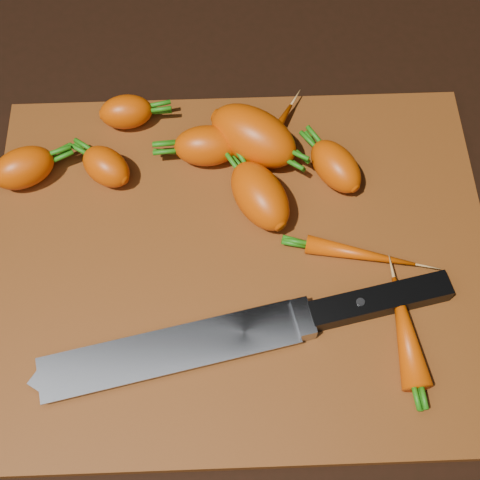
{
  "coord_description": "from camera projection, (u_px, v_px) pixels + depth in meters",
  "views": [
    {
      "loc": [
        -0.01,
        -0.29,
        0.61
      ],
      "look_at": [
        0.0,
        0.01,
        0.03
      ],
      "focal_mm": 50.0,
      "sensor_mm": 36.0,
      "label": 1
    }
  ],
  "objects": [
    {
      "name": "knife",
      "position": [
        195.0,
        345.0,
        0.61
      ],
      "size": [
        0.39,
        0.11,
        0.02
      ],
      "rotation": [
        0.0,
        0.0,
        0.21
      ],
      "color": "gray",
      "rests_on": "cutting_board"
    },
    {
      "name": "carrot_8",
      "position": [
        360.0,
        254.0,
        0.65
      ],
      "size": [
        0.11,
        0.04,
        0.02
      ],
      "primitive_type": "ellipsoid",
      "rotation": [
        0.0,
        0.0,
        -0.24
      ],
      "color": "#D14500",
      "rests_on": "cutting_board"
    },
    {
      "name": "carrot_3",
      "position": [
        260.0,
        196.0,
        0.67
      ],
      "size": [
        0.08,
        0.1,
        0.05
      ],
      "primitive_type": "ellipsoid",
      "rotation": [
        0.0,
        0.0,
        2.05
      ],
      "color": "#D14500",
      "rests_on": "cutting_board"
    },
    {
      "name": "carrot_1",
      "position": [
        106.0,
        167.0,
        0.69
      ],
      "size": [
        0.07,
        0.07,
        0.04
      ],
      "primitive_type": "ellipsoid",
      "rotation": [
        0.0,
        0.0,
        2.44
      ],
      "color": "#D14500",
      "rests_on": "cutting_board"
    },
    {
      "name": "carrot_2",
      "position": [
        253.0,
        136.0,
        0.7
      ],
      "size": [
        0.11,
        0.1,
        0.06
      ],
      "primitive_type": "ellipsoid",
      "rotation": [
        0.0,
        0.0,
        -0.62
      ],
      "color": "#D14500",
      "rests_on": "cutting_board"
    },
    {
      "name": "carrot_4",
      "position": [
        207.0,
        146.0,
        0.7
      ],
      "size": [
        0.07,
        0.04,
        0.04
      ],
      "primitive_type": "ellipsoid",
      "rotation": [
        0.0,
        0.0,
        3.15
      ],
      "color": "#D14500",
      "rests_on": "cutting_board"
    },
    {
      "name": "carrot_7",
      "position": [
        269.0,
        142.0,
        0.71
      ],
      "size": [
        0.07,
        0.11,
        0.02
      ],
      "primitive_type": "ellipsoid",
      "rotation": [
        0.0,
        0.0,
        1.06
      ],
      "color": "#D14500",
      "rests_on": "cutting_board"
    },
    {
      "name": "carrot_9",
      "position": [
        405.0,
        331.0,
        0.61
      ],
      "size": [
        0.03,
        0.11,
        0.03
      ],
      "primitive_type": "ellipsoid",
      "rotation": [
        0.0,
        0.0,
        1.63
      ],
      "color": "#D14500",
      "rests_on": "cutting_board"
    },
    {
      "name": "carrot_0",
      "position": [
        23.0,
        168.0,
        0.69
      ],
      "size": [
        0.08,
        0.07,
        0.04
      ],
      "primitive_type": "ellipsoid",
      "rotation": [
        0.0,
        0.0,
        0.44
      ],
      "color": "#D14500",
      "rests_on": "cutting_board"
    },
    {
      "name": "carrot_5",
      "position": [
        126.0,
        112.0,
        0.72
      ],
      "size": [
        0.06,
        0.04,
        0.04
      ],
      "primitive_type": "ellipsoid",
      "rotation": [
        0.0,
        0.0,
        0.11
      ],
      "color": "#D14500",
      "rests_on": "cutting_board"
    },
    {
      "name": "cutting_board",
      "position": [
        240.0,
        260.0,
        0.67
      ],
      "size": [
        0.5,
        0.4,
        0.01
      ],
      "primitive_type": "cube",
      "color": "brown",
      "rests_on": "ground"
    },
    {
      "name": "ground",
      "position": [
        240.0,
        265.0,
        0.68
      ],
      "size": [
        2.0,
        2.0,
        0.01
      ],
      "primitive_type": "cube",
      "color": "black"
    },
    {
      "name": "carrot_6",
      "position": [
        336.0,
        166.0,
        0.69
      ],
      "size": [
        0.07,
        0.08,
        0.04
      ],
      "primitive_type": "ellipsoid",
      "rotation": [
        0.0,
        0.0,
        2.12
      ],
      "color": "#D14500",
      "rests_on": "cutting_board"
    }
  ]
}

